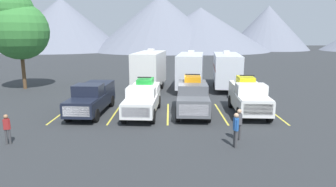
{
  "coord_description": "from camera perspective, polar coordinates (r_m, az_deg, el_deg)",
  "views": [
    {
      "loc": [
        0.13,
        -19.74,
        5.44
      ],
      "look_at": [
        0.0,
        0.92,
        1.2
      ],
      "focal_mm": 31.29,
      "sensor_mm": 36.0,
      "label": 1
    }
  ],
  "objects": [
    {
      "name": "person_a",
      "position": [
        16.62,
        -28.88,
        -5.77
      ],
      "size": [
        0.34,
        0.22,
        1.54
      ],
      "color": "#3F3F42",
      "rests_on": "ground"
    },
    {
      "name": "person_b",
      "position": [
        14.54,
        13.06,
        -6.51
      ],
      "size": [
        0.24,
        0.38,
        1.73
      ],
      "color": "#3F3F42",
      "rests_on": "ground"
    },
    {
      "name": "camper_trailer_b",
      "position": [
        28.79,
        4.4,
        4.7
      ],
      "size": [
        3.18,
        8.35,
        3.8
      ],
      "color": "silver",
      "rests_on": "ground"
    },
    {
      "name": "person_c",
      "position": [
        15.53,
        13.64,
        -5.51
      ],
      "size": [
        0.35,
        0.26,
        1.66
      ],
      "color": "#3F3F42",
      "rests_on": "ground"
    },
    {
      "name": "pickup_truck_d",
      "position": [
        20.88,
        15.4,
        -0.55
      ],
      "size": [
        2.37,
        5.33,
        2.58
      ],
      "color": "white",
      "rests_on": "ground"
    },
    {
      "name": "pickup_truck_c",
      "position": [
        20.15,
        4.81,
        -0.55
      ],
      "size": [
        2.4,
        5.41,
        2.65
      ],
      "color": "#595B60",
      "rests_on": "ground"
    },
    {
      "name": "lot_stripe_a",
      "position": [
        21.73,
        -19.88,
        -3.6
      ],
      "size": [
        0.12,
        5.5,
        0.01
      ],
      "primitive_type": "cube",
      "color": "gold",
      "rests_on": "ground"
    },
    {
      "name": "pickup_truck_b",
      "position": [
        20.05,
        -4.9,
        -0.83
      ],
      "size": [
        2.31,
        5.77,
        2.46
      ],
      "color": "white",
      "rests_on": "ground"
    },
    {
      "name": "camper_trailer_a",
      "position": [
        28.61,
        -3.61,
        4.85
      ],
      "size": [
        3.15,
        7.73,
        3.98
      ],
      "color": "white",
      "rests_on": "ground"
    },
    {
      "name": "tree_a",
      "position": [
        32.29,
        -27.21,
        11.65
      ],
      "size": [
        5.53,
        5.53,
        9.56
      ],
      "color": "brown",
      "rests_on": "ground"
    },
    {
      "name": "pickup_truck_a",
      "position": [
        20.97,
        -14.58,
        -0.7
      ],
      "size": [
        2.29,
        5.97,
        2.12
      ],
      "color": "black",
      "rests_on": "ground"
    },
    {
      "name": "camper_trailer_c",
      "position": [
        29.83,
        11.35,
        4.71
      ],
      "size": [
        3.31,
        8.77,
        3.75
      ],
      "color": "silver",
      "rests_on": "ground"
    },
    {
      "name": "mountain_ridge",
      "position": [
        98.79,
        -3.28,
        12.65
      ],
      "size": [
        163.02,
        53.68,
        17.49
      ],
      "color": "slate",
      "rests_on": "ground"
    },
    {
      "name": "lot_stripe_d",
      "position": [
        20.7,
        10.26,
        -3.81
      ],
      "size": [
        0.12,
        5.5,
        0.01
      ],
      "primitive_type": "cube",
      "color": "gold",
      "rests_on": "ground"
    },
    {
      "name": "lot_stripe_b",
      "position": [
        20.75,
        -10.27,
        -3.78
      ],
      "size": [
        0.12,
        5.5,
        0.01
      ],
      "primitive_type": "cube",
      "color": "gold",
      "rests_on": "ground"
    },
    {
      "name": "lot_stripe_c",
      "position": [
        20.39,
        -0.02,
        -3.86
      ],
      "size": [
        0.12,
        5.5,
        0.01
      ],
      "primitive_type": "cube",
      "color": "gold",
      "rests_on": "ground"
    },
    {
      "name": "lot_stripe_e",
      "position": [
        21.64,
        19.93,
        -3.66
      ],
      "size": [
        0.12,
        5.5,
        0.01
      ],
      "primitive_type": "cube",
      "color": "gold",
      "rests_on": "ground"
    },
    {
      "name": "ground_plane",
      "position": [
        20.47,
        -0.02,
        -3.81
      ],
      "size": [
        240.0,
        240.0,
        0.0
      ],
      "primitive_type": "plane",
      "color": "#2D3033"
    }
  ]
}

